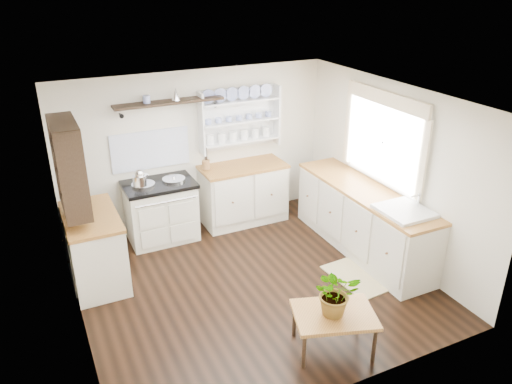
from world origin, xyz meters
TOP-DOWN VIEW (x-y plane):
  - floor at (0.00, 0.00)m, footprint 4.00×3.80m
  - wall_back at (0.00, 1.90)m, footprint 4.00×0.02m
  - wall_right at (2.00, 0.00)m, footprint 0.02×3.80m
  - wall_left at (-2.00, 0.00)m, footprint 0.02×3.80m
  - ceiling at (0.00, 0.00)m, footprint 4.00×3.80m
  - window at (1.95, 0.15)m, footprint 0.08×1.55m
  - aga_cooker at (-0.68, 1.57)m, footprint 0.97×0.68m
  - back_cabinets at (0.60, 1.60)m, footprint 1.27×0.63m
  - right_cabinets at (1.70, 0.10)m, footprint 0.62×2.43m
  - belfast_sink at (1.70, -0.65)m, footprint 0.55×0.60m
  - left_cabinets at (-1.70, 0.90)m, footprint 0.62×1.13m
  - plate_rack at (0.65, 1.86)m, footprint 1.20×0.22m
  - high_shelf at (-0.40, 1.78)m, footprint 1.50×0.29m
  - left_shelving at (-1.84, 0.90)m, footprint 0.28×0.80m
  - kettle at (-0.96, 1.45)m, footprint 0.18×0.18m
  - utensil_crock at (0.05, 1.68)m, footprint 0.11×0.11m
  - center_table at (0.24, -1.40)m, footprint 0.94×0.79m
  - potted_plant at (0.24, -1.40)m, footprint 0.55×0.51m
  - floor_rug at (1.24, -0.47)m, footprint 0.61×0.89m

SIDE VIEW (x-z plane):
  - floor at x=0.00m, z-range -0.01..0.01m
  - floor_rug at x=1.24m, z-range 0.00..0.02m
  - center_table at x=0.24m, z-range 0.17..0.61m
  - aga_cooker at x=-0.68m, z-range -0.01..0.89m
  - right_cabinets at x=1.70m, z-range 0.01..0.91m
  - left_cabinets at x=-1.70m, z-range 0.01..0.91m
  - back_cabinets at x=0.60m, z-range 0.01..0.91m
  - potted_plant at x=0.24m, z-range 0.43..0.93m
  - belfast_sink at x=1.70m, z-range 0.58..1.03m
  - utensil_crock at x=0.05m, z-range 0.91..1.04m
  - kettle at x=-0.96m, z-range 0.93..1.15m
  - wall_back at x=0.00m, z-range 0.00..2.30m
  - wall_right at x=2.00m, z-range 0.00..2.30m
  - wall_left at x=-2.00m, z-range 0.00..2.30m
  - left_shelving at x=-1.84m, z-range 1.02..2.08m
  - plate_rack at x=0.65m, z-range 1.11..2.01m
  - window at x=1.95m, z-range 0.95..2.17m
  - high_shelf at x=-0.40m, z-range 1.83..1.99m
  - ceiling at x=0.00m, z-range 2.29..2.30m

